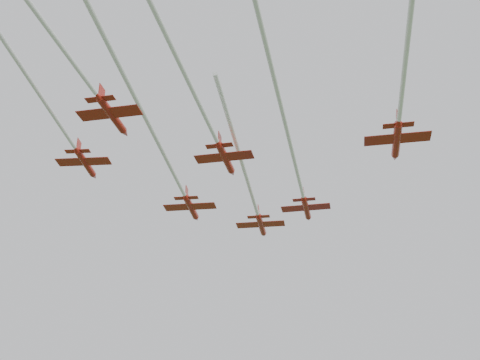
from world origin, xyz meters
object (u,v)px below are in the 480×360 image
(jet_row2_right, at_px, (294,158))
(jet_lead, at_px, (253,198))
(jet_row4_left, at_px, (57,41))
(jet_row2_left, at_px, (169,163))
(jet_row3_right, at_px, (403,81))
(jet_row3_mid, at_px, (210,125))
(jet_row3_left, at_px, (42,98))

(jet_row2_right, bearing_deg, jet_lead, 115.36)
(jet_row2_right, distance_m, jet_row4_left, 35.80)
(jet_row2_left, height_order, jet_row2_right, jet_row2_left)
(jet_row3_right, bearing_deg, jet_lead, 124.23)
(jet_row3_mid, bearing_deg, jet_row3_left, -158.72)
(jet_lead, relative_size, jet_row2_right, 0.85)
(jet_lead, xyz_separation_m, jet_row3_left, (-16.10, -38.24, -0.80))
(jet_row3_mid, bearing_deg, jet_row2_right, 44.54)
(jet_lead, bearing_deg, jet_row3_right, -57.80)
(jet_row3_left, relative_size, jet_row4_left, 1.10)
(jet_row3_left, bearing_deg, jet_lead, 54.25)
(jet_lead, bearing_deg, jet_row2_left, -117.31)
(jet_row2_right, height_order, jet_row3_mid, jet_row3_mid)
(jet_lead, distance_m, jet_row3_left, 41.49)
(jet_row2_right, distance_m, jet_row3_left, 33.95)
(jet_lead, xyz_separation_m, jet_row4_left, (-6.62, -49.28, -2.66))
(jet_row3_left, bearing_deg, jet_row4_left, -62.31)
(jet_row4_left, bearing_deg, jet_row3_right, 23.15)
(jet_row2_left, distance_m, jet_row3_mid, 12.42)
(jet_row3_mid, height_order, jet_row4_left, jet_row3_mid)
(jet_row3_left, xyz_separation_m, jet_row3_right, (43.03, 7.60, -1.30))
(jet_row3_left, relative_size, jet_row3_right, 1.09)
(jet_row3_mid, bearing_deg, jet_row4_left, -119.87)
(jet_row3_left, distance_m, jet_row4_left, 14.67)
(jet_lead, height_order, jet_row3_right, jet_lead)
(jet_row2_right, distance_m, jet_row3_mid, 13.59)
(jet_lead, distance_m, jet_row2_right, 21.69)
(jet_row3_mid, bearing_deg, jet_lead, 89.31)
(jet_row2_left, xyz_separation_m, jet_row4_left, (0.09, -28.84, -0.20))
(jet_lead, relative_size, jet_row3_right, 0.96)
(jet_row2_left, height_order, jet_row4_left, jet_row2_left)
(jet_row4_left, bearing_deg, jet_row2_right, 54.18)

